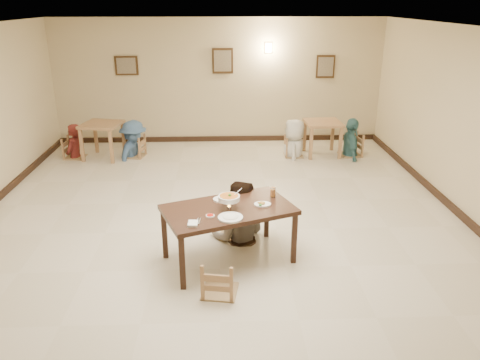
{
  "coord_description": "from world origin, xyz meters",
  "views": [
    {
      "loc": [
        0.04,
        -6.53,
        3.37
      ],
      "look_at": [
        0.3,
        -0.29,
        0.96
      ],
      "focal_mm": 35.0,
      "sensor_mm": 36.0,
      "label": 1
    }
  ],
  "objects_px": {
    "drink_glass": "(273,192)",
    "bg_diner_a": "(71,124)",
    "bg_diner_d": "(353,118)",
    "bg_diner_c": "(295,119)",
    "bg_table_left": "(102,129)",
    "bg_diner_b": "(132,121)",
    "bg_chair_rl": "(294,138)",
    "main_table": "(229,213)",
    "curry_warmer": "(229,198)",
    "chair_far": "(236,204)",
    "bg_chair_lr": "(133,137)",
    "bg_chair_ll": "(73,139)",
    "bg_chair_rr": "(352,135)",
    "bg_table_right": "(323,127)",
    "chair_near": "(219,261)",
    "main_diner": "(238,181)"
  },
  "relations": [
    {
      "from": "chair_far",
      "to": "drink_glass",
      "type": "distance_m",
      "value": 0.73
    },
    {
      "from": "chair_far",
      "to": "bg_chair_lr",
      "type": "relative_size",
      "value": 1.1
    },
    {
      "from": "chair_far",
      "to": "bg_chair_lr",
      "type": "distance_m",
      "value": 4.5
    },
    {
      "from": "curry_warmer",
      "to": "bg_table_right",
      "type": "relative_size",
      "value": 0.39
    },
    {
      "from": "bg_diner_b",
      "to": "main_table",
      "type": "bearing_deg",
      "value": -137.31
    },
    {
      "from": "curry_warmer",
      "to": "bg_chair_rr",
      "type": "bearing_deg",
      "value": 57.76
    },
    {
      "from": "bg_chair_rr",
      "to": "bg_chair_ll",
      "type": "bearing_deg",
      "value": -96.98
    },
    {
      "from": "bg_diner_a",
      "to": "curry_warmer",
      "type": "bearing_deg",
      "value": 47.6
    },
    {
      "from": "bg_diner_b",
      "to": "bg_chair_ll",
      "type": "bearing_deg",
      "value": 110.09
    },
    {
      "from": "main_table",
      "to": "bg_chair_ll",
      "type": "xyz_separation_m",
      "value": [
        -3.42,
        4.63,
        -0.26
      ]
    },
    {
      "from": "curry_warmer",
      "to": "bg_chair_rl",
      "type": "relative_size",
      "value": 0.36
    },
    {
      "from": "drink_glass",
      "to": "bg_chair_rr",
      "type": "distance_m",
      "value": 4.79
    },
    {
      "from": "bg_chair_lr",
      "to": "main_diner",
      "type": "bearing_deg",
      "value": 40.91
    },
    {
      "from": "bg_chair_rl",
      "to": "bg_diner_a",
      "type": "xyz_separation_m",
      "value": [
        -5.0,
        0.08,
        0.35
      ]
    },
    {
      "from": "chair_far",
      "to": "bg_diner_d",
      "type": "relative_size",
      "value": 0.59
    },
    {
      "from": "bg_chair_ll",
      "to": "bg_chair_rr",
      "type": "height_order",
      "value": "bg_chair_rr"
    },
    {
      "from": "bg_table_right",
      "to": "bg_chair_rl",
      "type": "relative_size",
      "value": 0.94
    },
    {
      "from": "chair_far",
      "to": "main_table",
      "type": "bearing_deg",
      "value": -92.45
    },
    {
      "from": "bg_chair_rl",
      "to": "curry_warmer",
      "type": "bearing_deg",
      "value": 161.01
    },
    {
      "from": "bg_table_right",
      "to": "bg_diner_b",
      "type": "xyz_separation_m",
      "value": [
        -4.32,
        0.04,
        0.19
      ]
    },
    {
      "from": "curry_warmer",
      "to": "bg_diner_c",
      "type": "bearing_deg",
      "value": 71.07
    },
    {
      "from": "chair_far",
      "to": "bg_chair_rl",
      "type": "bearing_deg",
      "value": 76.18
    },
    {
      "from": "main_diner",
      "to": "bg_diner_a",
      "type": "height_order",
      "value": "main_diner"
    },
    {
      "from": "curry_warmer",
      "to": "bg_diner_a",
      "type": "height_order",
      "value": "bg_diner_a"
    },
    {
      "from": "main_table",
      "to": "bg_diner_d",
      "type": "xyz_separation_m",
      "value": [
        2.89,
        4.54,
        0.17
      ]
    },
    {
      "from": "drink_glass",
      "to": "bg_diner_d",
      "type": "bearing_deg",
      "value": 61.68
    },
    {
      "from": "main_diner",
      "to": "bg_diner_a",
      "type": "xyz_separation_m",
      "value": [
        -3.58,
        3.97,
        -0.12
      ]
    },
    {
      "from": "bg_table_left",
      "to": "main_table",
      "type": "bearing_deg",
      "value": -59.15
    },
    {
      "from": "bg_table_right",
      "to": "bg_diner_c",
      "type": "distance_m",
      "value": 0.69
    },
    {
      "from": "main_diner",
      "to": "bg_diner_c",
      "type": "xyz_separation_m",
      "value": [
        1.42,
        3.9,
        -0.05
      ]
    },
    {
      "from": "main_table",
      "to": "bg_chair_rr",
      "type": "xyz_separation_m",
      "value": [
        2.89,
        4.54,
        -0.22
      ]
    },
    {
      "from": "chair_near",
      "to": "drink_glass",
      "type": "bearing_deg",
      "value": -114.51
    },
    {
      "from": "main_table",
      "to": "curry_warmer",
      "type": "bearing_deg",
      "value": -95.84
    },
    {
      "from": "curry_warmer",
      "to": "bg_diner_b",
      "type": "height_order",
      "value": "bg_diner_b"
    },
    {
      "from": "bg_table_right",
      "to": "bg_chair_lr",
      "type": "bearing_deg",
      "value": 179.46
    },
    {
      "from": "chair_near",
      "to": "bg_chair_lr",
      "type": "distance_m",
      "value": 5.77
    },
    {
      "from": "curry_warmer",
      "to": "bg_chair_rl",
      "type": "height_order",
      "value": "curry_warmer"
    },
    {
      "from": "chair_near",
      "to": "bg_chair_ll",
      "type": "distance_m",
      "value": 6.32
    },
    {
      "from": "bg_diner_d",
      "to": "bg_diner_b",
      "type": "bearing_deg",
      "value": 90.58
    },
    {
      "from": "drink_glass",
      "to": "bg_table_left",
      "type": "xyz_separation_m",
      "value": [
        -3.38,
        4.26,
        -0.19
      ]
    },
    {
      "from": "bg_table_left",
      "to": "bg_chair_rr",
      "type": "height_order",
      "value": "bg_chair_rr"
    },
    {
      "from": "bg_chair_ll",
      "to": "bg_diner_b",
      "type": "xyz_separation_m",
      "value": [
        1.34,
        0.03,
        0.39
      ]
    },
    {
      "from": "bg_chair_lr",
      "to": "bg_chair_rl",
      "type": "height_order",
      "value": "bg_chair_lr"
    },
    {
      "from": "chair_near",
      "to": "bg_chair_rr",
      "type": "relative_size",
      "value": 0.92
    },
    {
      "from": "bg_table_left",
      "to": "bg_diner_b",
      "type": "xyz_separation_m",
      "value": [
        0.67,
        0.06,
        0.18
      ]
    },
    {
      "from": "bg_chair_ll",
      "to": "bg_diner_d",
      "type": "height_order",
      "value": "bg_diner_d"
    },
    {
      "from": "drink_glass",
      "to": "bg_diner_a",
      "type": "height_order",
      "value": "bg_diner_a"
    },
    {
      "from": "bg_diner_c",
      "to": "drink_glass",
      "type": "bearing_deg",
      "value": -4.49
    },
    {
      "from": "main_table",
      "to": "bg_diner_d",
      "type": "height_order",
      "value": "bg_diner_d"
    },
    {
      "from": "bg_table_right",
      "to": "bg_chair_ll",
      "type": "relative_size",
      "value": 0.91
    }
  ]
}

